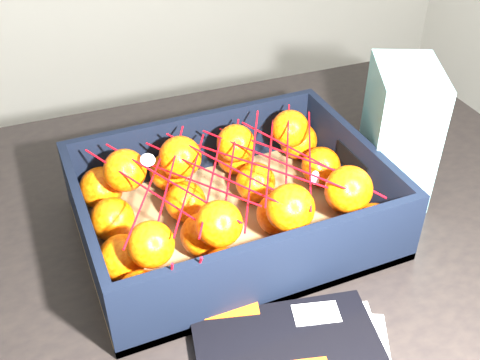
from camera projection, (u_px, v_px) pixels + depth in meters
name	position (u px, v px, depth m)	size (l,w,h in m)	color
table	(203.00, 278.00, 0.89)	(1.23, 0.84, 0.75)	black
produce_crate	(232.00, 212.00, 0.81)	(0.41, 0.31, 0.11)	olive
clementine_heap	(233.00, 199.00, 0.80)	(0.39, 0.29, 0.11)	#E95404
mesh_net	(229.00, 174.00, 0.77)	(0.34, 0.27, 0.09)	red
retail_carton	(399.00, 131.00, 0.86)	(0.09, 0.13, 0.20)	silver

